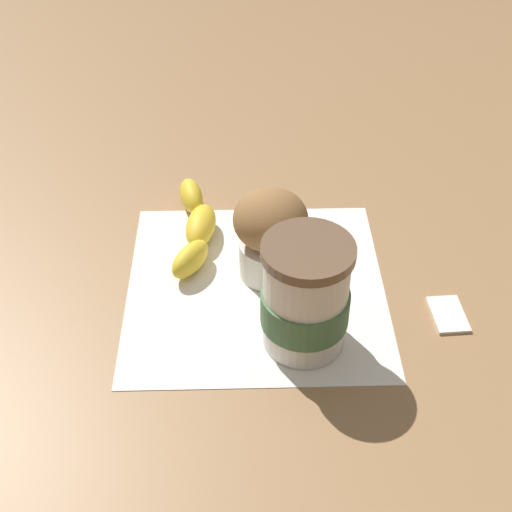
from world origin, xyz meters
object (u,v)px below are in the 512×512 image
(coffee_cup, at_px, (305,298))
(banana, at_px, (195,226))
(sugar_packet, at_px, (448,316))
(muffin, at_px, (270,232))

(coffee_cup, height_order, banana, coffee_cup)
(coffee_cup, bearing_deg, sugar_packet, -156.68)
(muffin, bearing_deg, coffee_cup, 119.73)
(coffee_cup, bearing_deg, banana, -41.80)
(muffin, height_order, banana, muffin)
(coffee_cup, xyz_separation_m, sugar_packet, (-0.14, -0.06, -0.05))
(muffin, relative_size, banana, 0.59)
(muffin, distance_m, sugar_packet, 0.20)
(sugar_packet, bearing_deg, banana, -13.89)
(coffee_cup, relative_size, muffin, 1.15)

